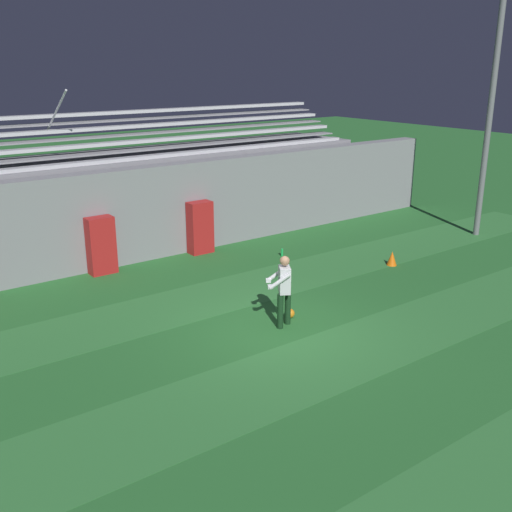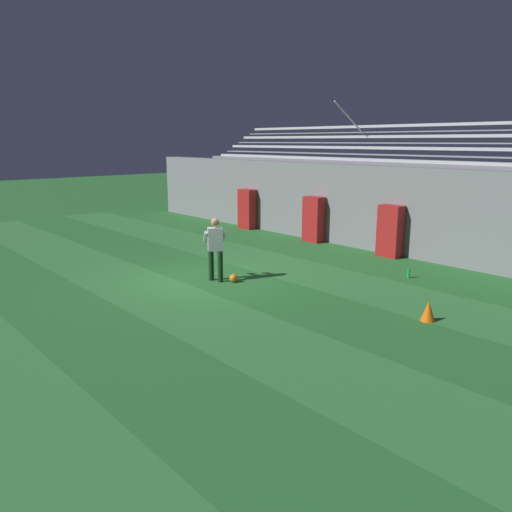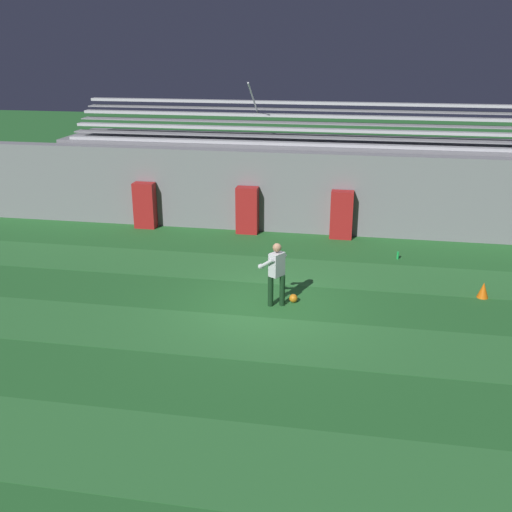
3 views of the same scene
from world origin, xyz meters
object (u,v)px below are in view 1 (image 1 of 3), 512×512
at_px(padding_pillar_gate_right, 200,228).
at_px(padding_pillar_gate_left, 101,246).
at_px(soccer_ball, 290,313).
at_px(traffic_cone, 392,258).
at_px(goalkeeper, 284,287).
at_px(floodlight_pole, 496,61).
at_px(water_bottle, 282,252).

bearing_deg(padding_pillar_gate_right, padding_pillar_gate_left, 180.00).
relative_size(soccer_ball, traffic_cone, 0.52).
bearing_deg(goalkeeper, padding_pillar_gate_left, 107.70).
xyz_separation_m(padding_pillar_gate_left, floodlight_pole, (12.07, -3.91, 4.94)).
relative_size(floodlight_pole, traffic_cone, 22.12).
height_order(padding_pillar_gate_right, goalkeeper, goalkeeper).
xyz_separation_m(goalkeeper, water_bottle, (3.21, 4.04, -0.83)).
height_order(padding_pillar_gate_left, padding_pillar_gate_right, same).
relative_size(goalkeeper, water_bottle, 6.96).
bearing_deg(traffic_cone, padding_pillar_gate_left, 148.34).
bearing_deg(padding_pillar_gate_left, floodlight_pole, -17.94).
bearing_deg(floodlight_pole, goalkeeper, -169.22).
height_order(goalkeeper, water_bottle, goalkeeper).
xyz_separation_m(traffic_cone, water_bottle, (-2.07, 2.60, -0.09)).
distance_m(padding_pillar_gate_left, soccer_ball, 6.08).
bearing_deg(water_bottle, goalkeeper, -128.49).
relative_size(padding_pillar_gate_left, goalkeeper, 0.98).
bearing_deg(padding_pillar_gate_right, traffic_cone, -48.48).
xyz_separation_m(padding_pillar_gate_right, floodlight_pole, (8.82, -3.91, 4.94)).
bearing_deg(soccer_ball, water_bottle, 53.53).
bearing_deg(floodlight_pole, traffic_cone, -174.16).
xyz_separation_m(padding_pillar_gate_right, soccer_ball, (-0.96, -5.59, -0.71)).
bearing_deg(goalkeeper, soccer_ball, 31.95).
xyz_separation_m(padding_pillar_gate_left, padding_pillar_gate_right, (3.25, 0.00, 0.00)).
xyz_separation_m(floodlight_pole, goalkeeper, (-10.20, -1.94, -4.81)).
relative_size(padding_pillar_gate_left, padding_pillar_gate_right, 1.00).
relative_size(padding_pillar_gate_right, soccer_ball, 7.43).
relative_size(floodlight_pole, water_bottle, 38.72).
bearing_deg(padding_pillar_gate_left, soccer_ball, -67.74).
relative_size(padding_pillar_gate_right, goalkeeper, 0.98).
bearing_deg(soccer_ball, goalkeeper, -148.05).
distance_m(goalkeeper, traffic_cone, 5.53).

